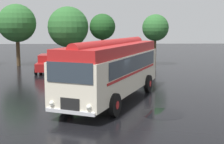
# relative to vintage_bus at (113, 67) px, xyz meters

# --- Properties ---
(ground_plane) EXTENTS (120.00, 120.00, 0.00)m
(ground_plane) POSITION_rel_vintage_bus_xyz_m (-0.32, -0.85, -1.89)
(ground_plane) COLOR black
(vintage_bus) EXTENTS (6.32, 10.22, 3.49)m
(vintage_bus) POSITION_rel_vintage_bus_xyz_m (0.00, 0.00, 0.00)
(vintage_bus) COLOR silver
(vintage_bus) RESTS_ON ground
(car_near_left) EXTENTS (2.09, 4.27, 1.66)m
(car_near_left) POSITION_rel_vintage_bus_xyz_m (-5.53, 10.97, -1.05)
(car_near_left) COLOR maroon
(car_near_left) RESTS_ON ground
(car_mid_left) EXTENTS (2.15, 4.29, 1.66)m
(car_mid_left) POSITION_rel_vintage_bus_xyz_m (-2.78, 10.61, -1.05)
(car_mid_left) COLOR silver
(car_mid_left) RESTS_ON ground
(car_mid_right) EXTENTS (2.26, 4.34, 1.66)m
(car_mid_right) POSITION_rel_vintage_bus_xyz_m (0.18, 11.04, -1.05)
(car_mid_right) COLOR #144C28
(car_mid_right) RESTS_ON ground
(car_far_right) EXTENTS (2.31, 4.36, 1.66)m
(car_far_right) POSITION_rel_vintage_bus_xyz_m (3.16, 10.75, -1.05)
(car_far_right) COLOR #4C5156
(car_far_right) RESTS_ON ground
(tree_left_of_centre) EXTENTS (4.03, 4.03, 6.57)m
(tree_left_of_centre) POSITION_rel_vintage_bus_xyz_m (-9.59, 16.14, 2.68)
(tree_left_of_centre) COLOR #4C3823
(tree_left_of_centre) RESTS_ON ground
(tree_centre) EXTENTS (4.38, 4.38, 6.34)m
(tree_centre) POSITION_rel_vintage_bus_xyz_m (-4.23, 16.57, 2.23)
(tree_centre) COLOR #4C3823
(tree_centre) RESTS_ON ground
(tree_right_of_centre) EXTENTS (2.86, 2.86, 5.60)m
(tree_right_of_centre) POSITION_rel_vintage_bus_xyz_m (-0.46, 17.27, 2.28)
(tree_right_of_centre) COLOR #4C3823
(tree_right_of_centre) RESTS_ON ground
(tree_far_right) EXTENTS (2.84, 2.84, 5.50)m
(tree_far_right) POSITION_rel_vintage_bus_xyz_m (5.22, 15.97, 2.18)
(tree_far_right) COLOR #4C3823
(tree_far_right) RESTS_ON ground
(puddle_patch) EXTENTS (2.14, 2.14, 0.01)m
(puddle_patch) POSITION_rel_vintage_bus_xyz_m (2.26, -2.99, -1.89)
(puddle_patch) COLOR black
(puddle_patch) RESTS_ON ground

